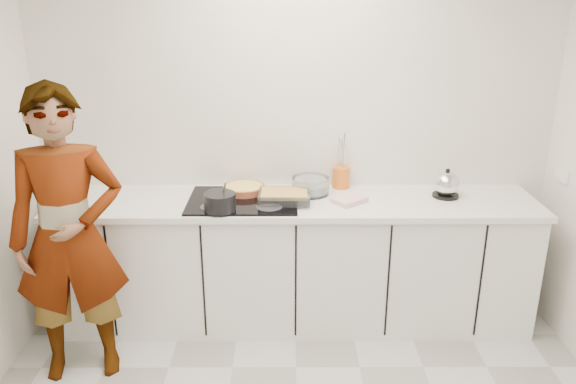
{
  "coord_description": "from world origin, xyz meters",
  "views": [
    {
      "loc": [
        -0.06,
        -2.24,
        2.22
      ],
      "look_at": [
        -0.05,
        1.05,
        1.05
      ],
      "focal_mm": 35.0,
      "sensor_mm": 36.0,
      "label": 1
    }
  ],
  "objects_px": {
    "kettle": "(446,185)",
    "cook": "(69,238)",
    "hob": "(243,200)",
    "utensil_crock": "(341,177)",
    "mixing_bowl": "(310,186)",
    "saucepan": "(220,202)",
    "baking_dish": "(284,196)",
    "tart_dish": "(244,188)"
  },
  "relations": [
    {
      "from": "kettle",
      "to": "cook",
      "type": "distance_m",
      "value": 2.42
    },
    {
      "from": "hob",
      "to": "utensil_crock",
      "type": "height_order",
      "value": "utensil_crock"
    },
    {
      "from": "mixing_bowl",
      "to": "saucepan",
      "type": "bearing_deg",
      "value": -149.53
    },
    {
      "from": "baking_dish",
      "to": "cook",
      "type": "distance_m",
      "value": 1.34
    },
    {
      "from": "tart_dish",
      "to": "saucepan",
      "type": "relative_size",
      "value": 1.43
    },
    {
      "from": "saucepan",
      "to": "mixing_bowl",
      "type": "distance_m",
      "value": 0.68
    },
    {
      "from": "hob",
      "to": "utensil_crock",
      "type": "bearing_deg",
      "value": 22.4
    },
    {
      "from": "tart_dish",
      "to": "baking_dish",
      "type": "bearing_deg",
      "value": -32.48
    },
    {
      "from": "saucepan",
      "to": "utensil_crock",
      "type": "height_order",
      "value": "saucepan"
    },
    {
      "from": "saucepan",
      "to": "cook",
      "type": "bearing_deg",
      "value": -157.46
    },
    {
      "from": "saucepan",
      "to": "kettle",
      "type": "bearing_deg",
      "value": 10.53
    },
    {
      "from": "tart_dish",
      "to": "saucepan",
      "type": "distance_m",
      "value": 0.36
    },
    {
      "from": "baking_dish",
      "to": "kettle",
      "type": "xyz_separation_m",
      "value": [
        1.1,
        0.12,
        0.03
      ]
    },
    {
      "from": "hob",
      "to": "saucepan",
      "type": "height_order",
      "value": "saucepan"
    },
    {
      "from": "baking_dish",
      "to": "utensil_crock",
      "type": "distance_m",
      "value": 0.51
    },
    {
      "from": "kettle",
      "to": "utensil_crock",
      "type": "relative_size",
      "value": 1.32
    },
    {
      "from": "kettle",
      "to": "utensil_crock",
      "type": "distance_m",
      "value": 0.72
    },
    {
      "from": "cook",
      "to": "kettle",
      "type": "bearing_deg",
      "value": 2.96
    },
    {
      "from": "cook",
      "to": "tart_dish",
      "type": "bearing_deg",
      "value": 23.52
    },
    {
      "from": "utensil_crock",
      "to": "tart_dish",
      "type": "bearing_deg",
      "value": -168.8
    },
    {
      "from": "hob",
      "to": "utensil_crock",
      "type": "relative_size",
      "value": 4.73
    },
    {
      "from": "kettle",
      "to": "hob",
      "type": "bearing_deg",
      "value": -176.54
    },
    {
      "from": "saucepan",
      "to": "cook",
      "type": "distance_m",
      "value": 0.91
    },
    {
      "from": "saucepan",
      "to": "kettle",
      "type": "xyz_separation_m",
      "value": [
        1.5,
        0.28,
        0.01
      ]
    },
    {
      "from": "hob",
      "to": "baking_dish",
      "type": "relative_size",
      "value": 2.11
    },
    {
      "from": "hob",
      "to": "mixing_bowl",
      "type": "height_order",
      "value": "mixing_bowl"
    },
    {
      "from": "hob",
      "to": "mixing_bowl",
      "type": "relative_size",
      "value": 2.12
    },
    {
      "from": "baking_dish",
      "to": "mixing_bowl",
      "type": "xyz_separation_m",
      "value": [
        0.18,
        0.18,
        0.01
      ]
    },
    {
      "from": "kettle",
      "to": "cook",
      "type": "relative_size",
      "value": 0.11
    },
    {
      "from": "saucepan",
      "to": "kettle",
      "type": "relative_size",
      "value": 1.3
    },
    {
      "from": "saucepan",
      "to": "utensil_crock",
      "type": "bearing_deg",
      "value": 30.53
    },
    {
      "from": "mixing_bowl",
      "to": "cook",
      "type": "distance_m",
      "value": 1.58
    },
    {
      "from": "hob",
      "to": "mixing_bowl",
      "type": "distance_m",
      "value": 0.48
    },
    {
      "from": "utensil_crock",
      "to": "cook",
      "type": "bearing_deg",
      "value": -153.4
    },
    {
      "from": "saucepan",
      "to": "baking_dish",
      "type": "relative_size",
      "value": 0.77
    },
    {
      "from": "utensil_crock",
      "to": "saucepan",
      "type": "bearing_deg",
      "value": -149.47
    },
    {
      "from": "tart_dish",
      "to": "mixing_bowl",
      "type": "bearing_deg",
      "value": 0.35
    },
    {
      "from": "tart_dish",
      "to": "kettle",
      "type": "bearing_deg",
      "value": -2.57
    },
    {
      "from": "mixing_bowl",
      "to": "kettle",
      "type": "relative_size",
      "value": 1.69
    },
    {
      "from": "tart_dish",
      "to": "kettle",
      "type": "height_order",
      "value": "kettle"
    },
    {
      "from": "tart_dish",
      "to": "mixing_bowl",
      "type": "relative_size",
      "value": 1.1
    },
    {
      "from": "kettle",
      "to": "cook",
      "type": "bearing_deg",
      "value": -165.01
    }
  ]
}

